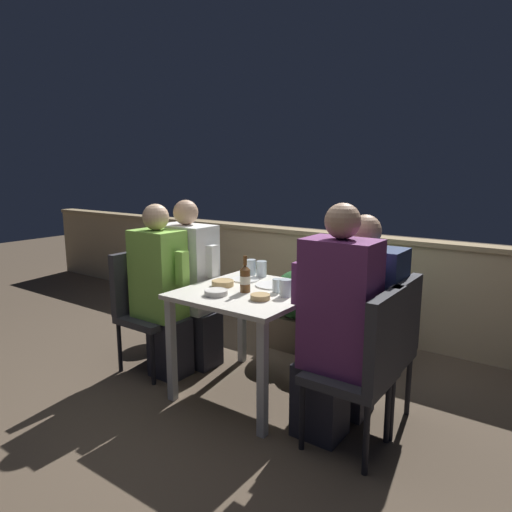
{
  "coord_description": "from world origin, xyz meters",
  "views": [
    {
      "loc": [
        1.73,
        -2.35,
        1.52
      ],
      "look_at": [
        0.0,
        0.06,
        0.95
      ],
      "focal_mm": 32.0,
      "sensor_mm": 36.0,
      "label": 1
    }
  ],
  "objects_px": {
    "person_green_blouse": "(162,290)",
    "potted_plant": "(177,289)",
    "person_purple_stripe": "(334,326)",
    "chair_right_near": "(367,359)",
    "person_white_polo": "(191,284)",
    "chair_right_far": "(388,340)",
    "beer_bottle": "(245,278)",
    "chair_left_far": "(173,293)",
    "chair_left_near": "(144,300)",
    "person_navy_jumper": "(356,318)"
  },
  "relations": [
    {
      "from": "person_green_blouse",
      "to": "potted_plant",
      "type": "xyz_separation_m",
      "value": [
        -0.54,
        0.68,
        -0.23
      ]
    },
    {
      "from": "person_purple_stripe",
      "to": "chair_right_near",
      "type": "bearing_deg",
      "value": -0.0
    },
    {
      "from": "person_white_polo",
      "to": "chair_right_far",
      "type": "relative_size",
      "value": 1.43
    },
    {
      "from": "chair_right_near",
      "to": "person_white_polo",
      "type": "bearing_deg",
      "value": 168.59
    },
    {
      "from": "beer_bottle",
      "to": "potted_plant",
      "type": "bearing_deg",
      "value": 153.89
    },
    {
      "from": "beer_bottle",
      "to": "potted_plant",
      "type": "height_order",
      "value": "beer_bottle"
    },
    {
      "from": "potted_plant",
      "to": "beer_bottle",
      "type": "bearing_deg",
      "value": -26.11
    },
    {
      "from": "chair_left_far",
      "to": "chair_right_near",
      "type": "distance_m",
      "value": 1.8
    },
    {
      "from": "potted_plant",
      "to": "chair_right_far",
      "type": "bearing_deg",
      "value": -10.51
    },
    {
      "from": "person_white_polo",
      "to": "beer_bottle",
      "type": "xyz_separation_m",
      "value": [
        0.68,
        -0.2,
        0.18
      ]
    },
    {
      "from": "chair_left_near",
      "to": "person_white_polo",
      "type": "relative_size",
      "value": 0.7
    },
    {
      "from": "chair_right_near",
      "to": "chair_left_near",
      "type": "bearing_deg",
      "value": 178.42
    },
    {
      "from": "person_white_polo",
      "to": "chair_right_far",
      "type": "bearing_deg",
      "value": 0.64
    },
    {
      "from": "chair_right_near",
      "to": "beer_bottle",
      "type": "xyz_separation_m",
      "value": [
        -0.9,
        0.12,
        0.29
      ]
    },
    {
      "from": "person_purple_stripe",
      "to": "chair_right_far",
      "type": "relative_size",
      "value": 1.49
    },
    {
      "from": "person_green_blouse",
      "to": "person_white_polo",
      "type": "distance_m",
      "value": 0.27
    },
    {
      "from": "chair_left_near",
      "to": "person_purple_stripe",
      "type": "xyz_separation_m",
      "value": [
        1.61,
        -0.05,
        0.15
      ]
    },
    {
      "from": "chair_left_near",
      "to": "chair_right_far",
      "type": "height_order",
      "value": "same"
    },
    {
      "from": "person_green_blouse",
      "to": "beer_bottle",
      "type": "bearing_deg",
      "value": 5.61
    },
    {
      "from": "chair_left_near",
      "to": "chair_right_far",
      "type": "relative_size",
      "value": 1.0
    },
    {
      "from": "chair_left_far",
      "to": "person_white_polo",
      "type": "bearing_deg",
      "value": 0.0
    },
    {
      "from": "person_white_polo",
      "to": "potted_plant",
      "type": "distance_m",
      "value": 0.74
    },
    {
      "from": "chair_right_far",
      "to": "person_purple_stripe",
      "type": "bearing_deg",
      "value": -119.15
    },
    {
      "from": "person_green_blouse",
      "to": "chair_right_near",
      "type": "distance_m",
      "value": 1.62
    },
    {
      "from": "chair_right_far",
      "to": "beer_bottle",
      "type": "bearing_deg",
      "value": -166.36
    },
    {
      "from": "chair_left_far",
      "to": "beer_bottle",
      "type": "xyz_separation_m",
      "value": [
        0.88,
        -0.2,
        0.29
      ]
    },
    {
      "from": "chair_left_far",
      "to": "person_purple_stripe",
      "type": "xyz_separation_m",
      "value": [
        1.58,
        -0.32,
        0.15
      ]
    },
    {
      "from": "chair_right_near",
      "to": "person_purple_stripe",
      "type": "xyz_separation_m",
      "value": [
        -0.2,
        0.0,
        0.15
      ]
    },
    {
      "from": "chair_left_far",
      "to": "chair_right_far",
      "type": "bearing_deg",
      "value": 0.57
    },
    {
      "from": "chair_right_near",
      "to": "potted_plant",
      "type": "xyz_separation_m",
      "value": [
        -2.15,
        0.73,
        -0.12
      ]
    },
    {
      "from": "chair_left_far",
      "to": "person_navy_jumper",
      "type": "height_order",
      "value": "person_navy_jumper"
    },
    {
      "from": "chair_left_far",
      "to": "potted_plant",
      "type": "height_order",
      "value": "chair_left_far"
    },
    {
      "from": "chair_left_far",
      "to": "potted_plant",
      "type": "bearing_deg",
      "value": 132.03
    },
    {
      "from": "chair_right_far",
      "to": "beer_bottle",
      "type": "height_order",
      "value": "beer_bottle"
    },
    {
      "from": "person_navy_jumper",
      "to": "beer_bottle",
      "type": "height_order",
      "value": "person_navy_jumper"
    },
    {
      "from": "person_navy_jumper",
      "to": "chair_left_far",
      "type": "bearing_deg",
      "value": -179.36
    },
    {
      "from": "chair_left_far",
      "to": "beer_bottle",
      "type": "distance_m",
      "value": 0.94
    },
    {
      "from": "person_green_blouse",
      "to": "beer_bottle",
      "type": "distance_m",
      "value": 0.74
    },
    {
      "from": "person_green_blouse",
      "to": "person_purple_stripe",
      "type": "distance_m",
      "value": 1.42
    },
    {
      "from": "chair_left_near",
      "to": "chair_right_near",
      "type": "distance_m",
      "value": 1.81
    },
    {
      "from": "person_green_blouse",
      "to": "person_navy_jumper",
      "type": "relative_size",
      "value": 1.01
    },
    {
      "from": "person_green_blouse",
      "to": "chair_right_far",
      "type": "relative_size",
      "value": 1.41
    },
    {
      "from": "chair_left_near",
      "to": "beer_bottle",
      "type": "xyz_separation_m",
      "value": [
        0.91,
        0.07,
        0.29
      ]
    },
    {
      "from": "potted_plant",
      "to": "chair_right_near",
      "type": "bearing_deg",
      "value": -18.82
    },
    {
      "from": "person_white_polo",
      "to": "person_purple_stripe",
      "type": "distance_m",
      "value": 1.42
    },
    {
      "from": "chair_left_near",
      "to": "person_purple_stripe",
      "type": "height_order",
      "value": "person_purple_stripe"
    },
    {
      "from": "person_white_polo",
      "to": "person_purple_stripe",
      "type": "bearing_deg",
      "value": -13.0
    },
    {
      "from": "chair_left_near",
      "to": "chair_right_far",
      "type": "distance_m",
      "value": 1.82
    },
    {
      "from": "person_purple_stripe",
      "to": "person_navy_jumper",
      "type": "xyz_separation_m",
      "value": [
        -0.01,
        0.34,
        -0.05
      ]
    },
    {
      "from": "person_white_polo",
      "to": "potted_plant",
      "type": "height_order",
      "value": "person_white_polo"
    }
  ]
}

